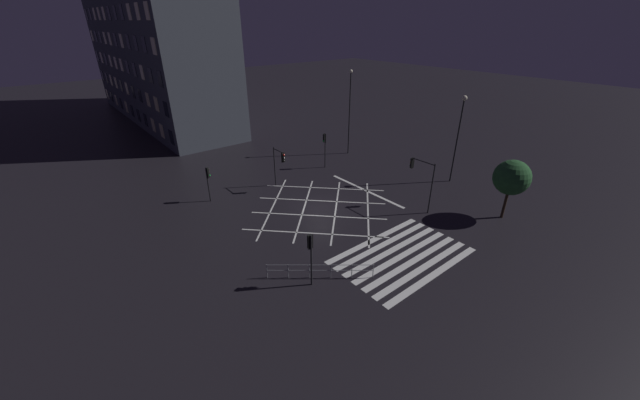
{
  "coord_description": "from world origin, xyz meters",
  "views": [
    {
      "loc": [
        -17.69,
        -21.88,
        15.05
      ],
      "look_at": [
        0.0,
        0.0,
        0.8
      ],
      "focal_mm": 20.0,
      "sensor_mm": 36.0,
      "label": 1
    }
  ],
  "objects_px": {
    "street_lamp_west": "(460,124)",
    "street_tree_near": "(512,178)",
    "traffic_light_median_north": "(279,161)",
    "traffic_light_nw_main": "(208,177)",
    "traffic_light_sw_cross": "(310,249)",
    "traffic_light_se_cross": "(421,173)",
    "traffic_light_ne_main": "(325,144)",
    "street_lamp_east": "(350,104)"
  },
  "relations": [
    {
      "from": "street_lamp_west",
      "to": "street_tree_near",
      "type": "relative_size",
      "value": 1.71
    },
    {
      "from": "traffic_light_median_north",
      "to": "street_lamp_west",
      "type": "xyz_separation_m",
      "value": [
        14.76,
        -9.57,
        3.1
      ]
    },
    {
      "from": "traffic_light_median_north",
      "to": "street_tree_near",
      "type": "bearing_deg",
      "value": 34.33
    },
    {
      "from": "traffic_light_sw_cross",
      "to": "street_lamp_east",
      "type": "xyz_separation_m",
      "value": [
        18.92,
        16.84,
        3.48
      ]
    },
    {
      "from": "traffic_light_median_north",
      "to": "traffic_light_nw_main",
      "type": "xyz_separation_m",
      "value": [
        -6.53,
        1.79,
        -0.59
      ]
    },
    {
      "from": "street_tree_near",
      "to": "street_lamp_east",
      "type": "bearing_deg",
      "value": 87.16
    },
    {
      "from": "street_lamp_west",
      "to": "street_lamp_east",
      "type": "bearing_deg",
      "value": 100.05
    },
    {
      "from": "traffic_light_se_cross",
      "to": "traffic_light_median_north",
      "type": "xyz_separation_m",
      "value": [
        -7.18,
        11.08,
        -0.4
      ]
    },
    {
      "from": "traffic_light_nw_main",
      "to": "street_lamp_east",
      "type": "height_order",
      "value": "street_lamp_east"
    },
    {
      "from": "traffic_light_se_cross",
      "to": "traffic_light_ne_main",
      "type": "distance_m",
      "value": 12.73
    },
    {
      "from": "traffic_light_median_north",
      "to": "traffic_light_sw_cross",
      "type": "xyz_separation_m",
      "value": [
        -6.49,
        -13.3,
        -0.31
      ]
    },
    {
      "from": "traffic_light_nw_main",
      "to": "street_tree_near",
      "type": "distance_m",
      "value": 25.83
    },
    {
      "from": "street_lamp_east",
      "to": "traffic_light_median_north",
      "type": "bearing_deg",
      "value": -164.13
    },
    {
      "from": "traffic_light_median_north",
      "to": "street_lamp_east",
      "type": "height_order",
      "value": "street_lamp_east"
    },
    {
      "from": "traffic_light_median_north",
      "to": "traffic_light_sw_cross",
      "type": "relative_size",
      "value": 1.1
    },
    {
      "from": "traffic_light_median_north",
      "to": "street_lamp_east",
      "type": "bearing_deg",
      "value": 105.87
    },
    {
      "from": "traffic_light_ne_main",
      "to": "street_lamp_west",
      "type": "height_order",
      "value": "street_lamp_west"
    },
    {
      "from": "traffic_light_nw_main",
      "to": "traffic_light_se_cross",
      "type": "bearing_deg",
      "value": -43.18
    },
    {
      "from": "traffic_light_median_north",
      "to": "street_tree_near",
      "type": "relative_size",
      "value": 0.79
    },
    {
      "from": "traffic_light_nw_main",
      "to": "street_tree_near",
      "type": "height_order",
      "value": "street_tree_near"
    },
    {
      "from": "traffic_light_se_cross",
      "to": "street_lamp_west",
      "type": "distance_m",
      "value": 8.19
    },
    {
      "from": "traffic_light_se_cross",
      "to": "street_lamp_east",
      "type": "relative_size",
      "value": 0.46
    },
    {
      "from": "traffic_light_nw_main",
      "to": "traffic_light_sw_cross",
      "type": "bearing_deg",
      "value": -89.84
    },
    {
      "from": "traffic_light_median_north",
      "to": "traffic_light_nw_main",
      "type": "height_order",
      "value": "traffic_light_median_north"
    },
    {
      "from": "traffic_light_sw_cross",
      "to": "traffic_light_nw_main",
      "type": "height_order",
      "value": "traffic_light_sw_cross"
    },
    {
      "from": "traffic_light_se_cross",
      "to": "street_tree_near",
      "type": "xyz_separation_m",
      "value": [
        4.25,
        -5.66,
        0.32
      ]
    },
    {
      "from": "traffic_light_median_north",
      "to": "traffic_light_sw_cross",
      "type": "distance_m",
      "value": 14.8
    },
    {
      "from": "street_lamp_east",
      "to": "street_lamp_west",
      "type": "bearing_deg",
      "value": -79.95
    },
    {
      "from": "street_lamp_west",
      "to": "street_tree_near",
      "type": "xyz_separation_m",
      "value": [
        -3.33,
        -7.17,
        -2.38
      ]
    },
    {
      "from": "traffic_light_sw_cross",
      "to": "street_lamp_west",
      "type": "bearing_deg",
      "value": -80.03
    },
    {
      "from": "street_lamp_east",
      "to": "traffic_light_nw_main",
      "type": "bearing_deg",
      "value": -174.73
    },
    {
      "from": "traffic_light_median_north",
      "to": "traffic_light_se_cross",
      "type": "bearing_deg",
      "value": 32.94
    },
    {
      "from": "traffic_light_sw_cross",
      "to": "street_lamp_west",
      "type": "distance_m",
      "value": 21.84
    },
    {
      "from": "traffic_light_median_north",
      "to": "street_lamp_east",
      "type": "relative_size",
      "value": 0.41
    },
    {
      "from": "traffic_light_ne_main",
      "to": "street_tree_near",
      "type": "xyz_separation_m",
      "value": [
        4.44,
        -18.37,
        0.85
      ]
    },
    {
      "from": "street_lamp_west",
      "to": "street_tree_near",
      "type": "bearing_deg",
      "value": -114.9
    },
    {
      "from": "street_lamp_east",
      "to": "street_tree_near",
      "type": "xyz_separation_m",
      "value": [
        -1.01,
        -20.27,
        -2.45
      ]
    },
    {
      "from": "traffic_light_ne_main",
      "to": "traffic_light_se_cross",
      "type": "bearing_deg",
      "value": 90.86
    },
    {
      "from": "traffic_light_se_cross",
      "to": "traffic_light_nw_main",
      "type": "distance_m",
      "value": 18.83
    },
    {
      "from": "traffic_light_se_cross",
      "to": "traffic_light_nw_main",
      "type": "height_order",
      "value": "traffic_light_se_cross"
    },
    {
      "from": "traffic_light_ne_main",
      "to": "street_lamp_west",
      "type": "distance_m",
      "value": 14.01
    },
    {
      "from": "traffic_light_nw_main",
      "to": "street_lamp_east",
      "type": "distance_m",
      "value": 19.41
    }
  ]
}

